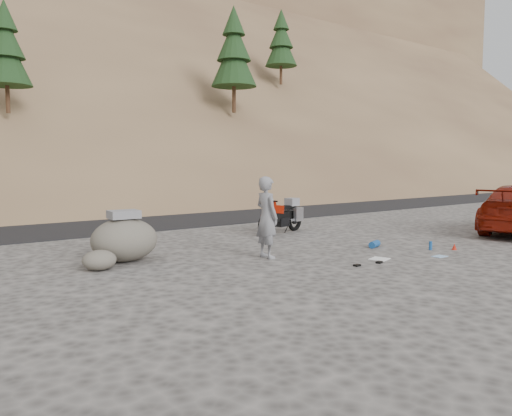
{
  "coord_description": "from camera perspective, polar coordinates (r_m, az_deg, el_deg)",
  "views": [
    {
      "loc": [
        -8.43,
        -8.74,
        2.13
      ],
      "look_at": [
        -0.79,
        1.33,
        1.0
      ],
      "focal_mm": 35.0,
      "sensor_mm": 36.0,
      "label": 1
    }
  ],
  "objects": [
    {
      "name": "gear_bottle",
      "position": [
        13.09,
        19.33,
        -4.08
      ],
      "size": [
        0.09,
        0.09,
        0.21
      ],
      "primitive_type": "cylinder",
      "rotation": [
        0.0,
        0.0,
        0.13
      ],
      "color": "#174A8E",
      "rests_on": "ground"
    },
    {
      "name": "small_rock",
      "position": [
        10.5,
        -17.46,
        -5.71
      ],
      "size": [
        0.79,
        0.74,
        0.41
      ],
      "rotation": [
        0.0,
        0.0,
        0.21
      ],
      "color": "#534E47",
      "rests_on": "ground"
    },
    {
      "name": "gear_white_cloth",
      "position": [
        11.52,
        13.93,
        -5.67
      ],
      "size": [
        0.5,
        0.47,
        0.01
      ],
      "primitive_type": "cube",
      "rotation": [
        0.0,
        0.0,
        0.3
      ],
      "color": "white",
      "rests_on": "ground"
    },
    {
      "name": "ground",
      "position": [
        12.33,
        6.72,
        -4.88
      ],
      "size": [
        140.0,
        140.0,
        0.0
      ],
      "primitive_type": "plane",
      "color": "#413F3C",
      "rests_on": "ground"
    },
    {
      "name": "gear_blue_cloth",
      "position": [
        12.23,
        20.24,
        -5.21
      ],
      "size": [
        0.33,
        0.25,
        0.01
      ],
      "primitive_type": "cube",
      "rotation": [
        0.0,
        0.0,
        -0.02
      ],
      "color": "#91B7E0",
      "rests_on": "ground"
    },
    {
      "name": "gear_funnel",
      "position": [
        13.31,
        21.73,
        -4.13
      ],
      "size": [
        0.13,
        0.13,
        0.16
      ],
      "primitive_type": "cone",
      "rotation": [
        0.0,
        0.0,
        -0.05
      ],
      "color": "#B41A0C",
      "rests_on": "ground"
    },
    {
      "name": "boulder",
      "position": [
        11.24,
        -14.81,
        -3.45
      ],
      "size": [
        1.74,
        1.59,
        1.12
      ],
      "rotation": [
        0.0,
        0.0,
        -0.28
      ],
      "color": "#534E47",
      "rests_on": "ground"
    },
    {
      "name": "gear_glove_a",
      "position": [
        10.65,
        11.47,
        -6.43
      ],
      "size": [
        0.15,
        0.11,
        0.04
      ],
      "primitive_type": "cube",
      "rotation": [
        0.0,
        0.0,
        0.04
      ],
      "color": "black",
      "rests_on": "ground"
    },
    {
      "name": "road",
      "position": [
        19.76,
        -11.69,
        -1.18
      ],
      "size": [
        120.0,
        7.0,
        0.05
      ],
      "primitive_type": "cube",
      "color": "black",
      "rests_on": "ground"
    },
    {
      "name": "man",
      "position": [
        11.38,
        1.23,
        -5.68
      ],
      "size": [
        0.47,
        0.69,
        1.84
      ],
      "primitive_type": "imported",
      "rotation": [
        0.0,
        0.0,
        1.52
      ],
      "color": "gray",
      "rests_on": "ground"
    },
    {
      "name": "gear_blue_mat",
      "position": [
        13.06,
        13.4,
        -4.04
      ],
      "size": [
        0.46,
        0.3,
        0.17
      ],
      "primitive_type": "cylinder",
      "rotation": [
        0.0,
        1.57,
        0.35
      ],
      "color": "#174A8E",
      "rests_on": "ground"
    },
    {
      "name": "motorcycle",
      "position": [
        15.39,
        3.06,
        -0.85
      ],
      "size": [
        2.08,
        0.86,
        1.25
      ],
      "rotation": [
        0.0,
        0.0,
        0.21
      ],
      "color": "black",
      "rests_on": "ground"
    },
    {
      "name": "gear_glove_b",
      "position": [
        11.05,
        13.89,
        -6.04
      ],
      "size": [
        0.15,
        0.13,
        0.05
      ],
      "primitive_type": "cube",
      "rotation": [
        0.0,
        0.0,
        0.2
      ],
      "color": "black",
      "rests_on": "ground"
    }
  ]
}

